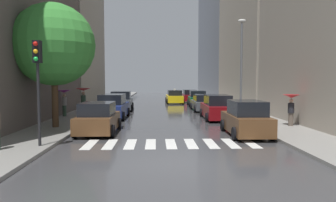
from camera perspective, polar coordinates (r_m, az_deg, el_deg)
The scene contains 20 objects.
ground_plane at distance 34.60m, azimuth -1.10°, elevation -0.91°, with size 28.00×72.00×0.04m, color #3B3B3E.
sidewalk_left at distance 35.08m, azimuth -11.78°, elevation -0.77°, with size 3.00×72.00×0.15m, color gray.
sidewalk_right at distance 35.32m, azimuth 9.50°, elevation -0.71°, with size 3.00×72.00×0.15m, color gray.
crosswalk_stripes at distance 14.07m, azimuth 0.51°, elevation -7.83°, with size 7.65×2.20×0.01m.
building_right_far at distance 55.23m, azimuth 10.21°, elevation 11.26°, with size 6.00×21.00×20.04m, color slate.
parked_car_left_nearest at distance 17.15m, azimuth -12.67°, elevation -3.19°, with size 2.11×4.12×1.67m.
parked_car_left_second at distance 23.66m, azimuth -10.07°, elevation -1.09°, with size 2.25×4.81×1.81m.
parked_car_left_third at distance 29.71m, azimuth -8.54°, elevation -0.08°, with size 2.27×4.10×1.81m.
parked_car_right_nearest at distance 16.53m, azimuth 14.08°, elevation -3.28°, with size 2.02×4.16×1.81m.
parked_car_right_second at distance 22.91m, azimuth 8.97°, elevation -1.26°, with size 2.14×4.74×1.79m.
parked_car_right_third at distance 29.05m, azimuth 6.50°, elevation -0.38°, with size 2.12×4.53×1.53m.
parked_car_right_fourth at distance 34.35m, azimuth 5.38°, elevation 0.40°, with size 2.18×4.09×1.70m.
parked_car_right_fifth at distance 40.93m, azimuth 3.97°, elevation 0.90°, with size 2.05×4.19×1.59m.
taxi_midroad at distance 38.33m, azimuth 1.18°, elevation 0.73°, with size 2.14×4.57×1.81m.
pedestrian_foreground at distance 24.70m, azimuth -15.24°, elevation 1.12°, with size 1.17×1.17×2.08m.
pedestrian_near_tree at distance 24.61m, azimuth -18.48°, elevation 0.68°, with size 1.01×1.01×1.95m.
pedestrian_far_side at distance 19.72m, azimuth 21.63°, elevation -0.38°, with size 0.97×0.97×1.85m.
street_tree_left at distance 19.15m, azimuth -20.21°, elevation 9.63°, with size 4.68×4.68×7.06m.
traffic_light_left_corner at distance 13.71m, azimuth -22.78°, elevation 5.35°, with size 0.30×0.42×4.30m.
lamp_post_right at distance 23.40m, azimuth 13.29°, elevation 7.12°, with size 0.60×0.28×7.09m.
Camera 1 is at (-0.65, -10.48, 2.86)m, focal length 33.28 mm.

